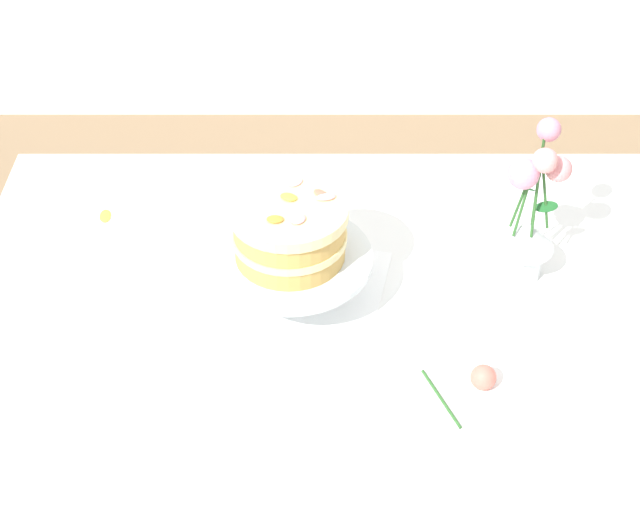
# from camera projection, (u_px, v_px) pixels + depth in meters

# --- Properties ---
(dining_table) EXTENTS (1.40, 1.00, 0.74)m
(dining_table) POSITION_uv_depth(u_px,v_px,m) (340.00, 355.00, 1.76)
(dining_table) COLOR white
(dining_table) RESTS_ON ground
(linen_napkin) EXTENTS (0.38, 0.38, 0.00)m
(linen_napkin) POSITION_uv_depth(u_px,v_px,m) (289.00, 297.00, 1.74)
(linen_napkin) COLOR white
(linen_napkin) RESTS_ON dining_table
(cake_stand) EXTENTS (0.29, 0.29, 0.10)m
(cake_stand) POSITION_uv_depth(u_px,v_px,m) (288.00, 262.00, 1.69)
(cake_stand) COLOR silver
(cake_stand) RESTS_ON linen_napkin
(layer_cake) EXTENTS (0.20, 0.20, 0.11)m
(layer_cake) POSITION_uv_depth(u_px,v_px,m) (287.00, 231.00, 1.65)
(layer_cake) COLOR tan
(layer_cake) RESTS_ON cake_stand
(flower_vase) EXTENTS (0.12, 0.11, 0.33)m
(flower_vase) POSITION_uv_depth(u_px,v_px,m) (526.00, 219.00, 1.71)
(flower_vase) COLOR silver
(flower_vase) RESTS_ON dining_table
(fallen_rose) EXTENTS (0.12, 0.12, 0.04)m
(fallen_rose) POSITION_uv_depth(u_px,v_px,m) (480.00, 378.00, 1.57)
(fallen_rose) COLOR #2D6028
(fallen_rose) RESTS_ON dining_table
(loose_petal_0) EXTENTS (0.03, 0.05, 0.00)m
(loose_petal_0) POSITION_uv_depth(u_px,v_px,m) (103.00, 216.00, 1.93)
(loose_petal_0) COLOR yellow
(loose_petal_0) RESTS_ON dining_table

